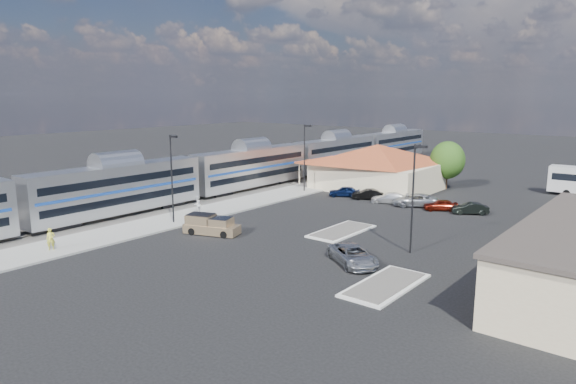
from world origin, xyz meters
The scene contains 22 objects.
ground centered at (0.00, 0.00, 0.00)m, with size 280.00×280.00×0.00m, color black.
railbed centered at (-21.00, 8.00, 0.06)m, with size 16.00×100.00×0.12m, color #4C4944.
platform centered at (-12.00, 6.00, 0.09)m, with size 5.50×92.00×0.18m, color gray.
passenger_train centered at (-18.00, 13.35, 2.87)m, with size 3.00×104.00×5.55m.
freight_cars centered at (-24.00, 8.67, 1.93)m, with size 2.80×46.00×4.00m.
station_depot centered at (-4.56, 24.00, 3.13)m, with size 18.35×12.24×6.20m.
traffic_island_south centered at (4.00, 2.00, 0.10)m, with size 3.30×7.50×0.21m.
traffic_island_north centered at (14.00, -8.00, 0.10)m, with size 3.30×7.50×0.21m.
lamp_plat_s centered at (-10.90, -6.00, 5.34)m, with size 1.08×0.25×9.00m.
lamp_plat_n centered at (-10.90, 16.00, 5.34)m, with size 1.08×0.25×9.00m.
lamp_lot centered at (12.10, 0.00, 5.34)m, with size 1.08×0.25×9.00m.
tree_depot centered at (3.00, 30.00, 4.02)m, with size 4.71×4.71×6.63m.
pickup_truck centered at (-5.05, -6.29, 0.85)m, with size 5.51×3.50×1.79m.
suv centered at (9.81, -5.45, 0.74)m, with size 2.47×5.35×1.49m, color #AAADB2.
person_a centered at (-11.44, -18.42, 1.12)m, with size 0.68×0.45×1.87m, color gold.
person_b centered at (-12.18, -1.79, 1.14)m, with size 0.93×0.73×1.92m, color silver.
parked_car_a centered at (-5.09, 16.69, 0.68)m, with size 1.59×3.96×1.35m, color #0E1C46.
parked_car_b centered at (-1.89, 16.99, 0.65)m, with size 1.37×3.93×1.30m, color black.
parked_car_c centered at (1.31, 16.69, 0.64)m, with size 1.80×4.44×1.29m, color silver.
parked_car_d centered at (4.51, 16.99, 0.74)m, with size 2.45×5.32×1.48m, color #9B9FA4.
parked_car_e centered at (7.71, 16.69, 0.64)m, with size 1.51×3.75×1.28m, color maroon.
parked_car_f centered at (10.91, 16.99, 0.64)m, with size 1.35×3.88×1.28m, color black.
Camera 1 is at (29.56, -38.09, 12.93)m, focal length 32.00 mm.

